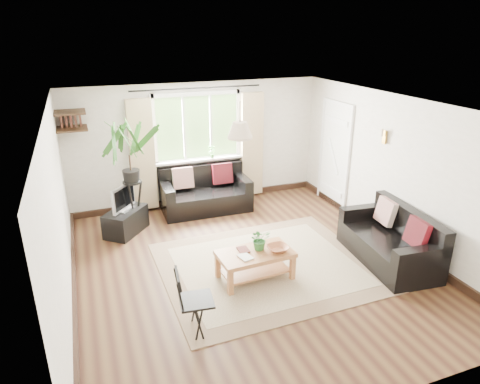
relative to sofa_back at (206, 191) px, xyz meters
name	(u,v)px	position (x,y,z in m)	size (l,w,h in m)	color
floor	(249,266)	(0.00, -2.27, -0.40)	(5.50, 5.50, 0.00)	black
ceiling	(251,106)	(0.00, -2.27, 2.00)	(5.50, 5.50, 0.00)	white
wall_back	(198,145)	(0.00, 0.48, 0.80)	(5.00, 0.02, 2.40)	beige
wall_front	(372,302)	(0.00, -5.02, 0.80)	(5.00, 0.02, 2.40)	beige
wall_left	(59,218)	(-2.50, -2.27, 0.80)	(0.02, 5.50, 2.40)	beige
wall_right	(395,172)	(2.50, -2.27, 0.80)	(0.02, 5.50, 2.40)	beige
rug	(267,266)	(0.25, -2.38, -0.39)	(3.08, 2.64, 0.02)	beige
window	(198,127)	(0.00, 0.44, 1.15)	(2.50, 0.16, 2.16)	white
door	(334,156)	(2.47, -0.57, 0.60)	(0.06, 0.96, 2.06)	silver
corner_shelf	(71,120)	(-2.25, 0.23, 1.49)	(0.50, 0.50, 0.34)	black
pendant_lamp	(240,126)	(0.00, -1.87, 1.65)	(0.36, 0.36, 0.54)	beige
wall_sconce	(383,135)	(2.43, -1.97, 1.34)	(0.12, 0.12, 0.28)	beige
sofa_back	(206,191)	(0.00, 0.00, 0.00)	(1.68, 0.84, 0.79)	black
sofa_right	(389,238)	(2.03, -2.87, -0.01)	(0.83, 1.66, 0.78)	black
coffee_table	(255,265)	(-0.05, -2.61, -0.18)	(1.05, 0.57, 0.43)	brown
table_plant	(260,239)	(0.04, -2.56, 0.19)	(0.28, 0.24, 0.31)	#286127
bowl	(278,248)	(0.26, -2.69, 0.07)	(0.29, 0.29, 0.07)	#9C5835
book_a	(240,258)	(-0.31, -2.72, 0.04)	(0.16, 0.21, 0.02)	silver
book_b	(238,251)	(-0.27, -2.51, 0.04)	(0.15, 0.20, 0.02)	#572923
tv_stand	(126,221)	(-1.58, -0.46, -0.18)	(0.79, 0.44, 0.42)	black
tv	(123,197)	(-1.58, -0.46, 0.26)	(0.61, 0.20, 0.46)	#A5A5AA
palm_stand	(132,177)	(-1.40, -0.36, 0.57)	(0.75, 0.75, 1.93)	black
folding_chair	(196,301)	(-1.12, -3.41, 0.01)	(0.42, 0.42, 0.81)	black
sill_plant	(212,151)	(0.25, 0.36, 0.67)	(0.14, 0.10, 0.27)	#2D6023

